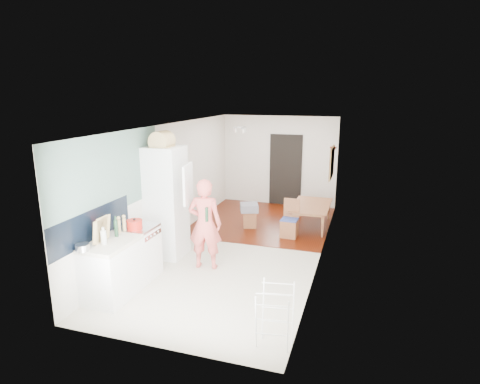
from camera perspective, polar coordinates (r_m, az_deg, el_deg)
The scene contains 32 objects.
room_shell at distance 7.98m, azimuth 0.23°, elevation 0.43°, with size 3.20×7.00×2.50m, color white, non-canonical shape.
floor at distance 8.36m, azimuth 0.22°, elevation -7.93°, with size 3.20×7.00×0.01m, color beige.
wood_floor_overlay at distance 10.03m, azimuth 3.38°, elevation -4.11°, with size 3.20×3.30×0.01m, color #531308.
sage_wall_panel at distance 6.78m, azimuth -17.94°, elevation 2.49°, with size 0.02×3.00×1.30m, color slate.
tile_splashback at distance 6.53m, azimuth -20.22°, elevation -4.49°, with size 0.02×1.90×0.50m, color black.
doorway_recess at distance 11.29m, azimuth 6.49°, elevation 3.09°, with size 0.90×0.04×2.00m, color black.
base_cabinet at distance 6.62m, azimuth -17.69°, elevation -10.71°, with size 0.60×0.90×0.86m, color white.
worktop at distance 6.45m, azimuth -18.00°, elevation -6.99°, with size 0.62×0.92×0.06m, color silver.
range_cooker at distance 7.19m, azimuth -14.26°, elevation -8.38°, with size 0.60×0.60×0.88m, color white.
cooker_top at distance 7.03m, azimuth -14.48°, elevation -4.91°, with size 0.60×0.60×0.04m, color silver.
fridge_housing at distance 7.80m, azimuth -10.45°, elevation -1.45°, with size 0.66×0.66×2.15m, color white.
fridge_door at distance 7.16m, azimuth -7.41°, elevation 1.19°, with size 0.56×0.04×0.70m, color white.
fridge_interior at distance 7.55m, azimuth -8.53°, elevation 1.82°, with size 0.02×0.52×0.66m, color white.
pinboard at distance 9.46m, azimuth 12.93°, elevation 4.09°, with size 0.03×0.90×0.70m, color tan.
pinboard_frame at distance 9.46m, azimuth 12.84°, elevation 4.09°, with size 0.01×0.94×0.74m, color #905D35.
wall_sconce at distance 10.08m, azimuth 13.09°, elevation 5.82°, with size 0.18×0.18×0.16m, color maroon.
person at distance 7.18m, azimuth -5.03°, elevation -3.43°, with size 0.71×0.47×1.96m, color #E96059.
dining_table at distance 9.70m, azimuth 10.21°, elevation -3.57°, with size 1.30×0.73×0.46m, color #905D35.
dining_chair at distance 8.88m, azimuth 7.07°, elevation -3.82°, with size 0.35×0.35×0.84m, color #905D35, non-canonical shape.
stool at distance 9.50m, azimuth 1.44°, elevation -3.90°, with size 0.30×0.30×0.40m, color #905D35, non-canonical shape.
grey_drape at distance 9.42m, azimuth 1.30°, elevation -2.22°, with size 0.40×0.40×0.18m, color gray.
drying_rack at distance 5.25m, azimuth 5.01°, elevation -17.28°, with size 0.41×0.37×0.81m, color white, non-canonical shape.
bread_bin at distance 7.52m, azimuth -11.04°, elevation 7.11°, with size 0.39×0.37×0.21m, color tan, non-canonical shape.
red_casserole at distance 6.88m, azimuth -14.76°, elevation -4.50°, with size 0.26×0.26×0.15m, color red.
steel_pan at distance 6.20m, azimuth -21.50°, elevation -7.36°, with size 0.20×0.20×0.10m, color silver.
held_bottle at distance 6.93m, azimuth -4.76°, elevation -3.20°, with size 0.05×0.05×0.25m, color #1D3D25.
bottle_a at distance 6.56m, azimuth -18.66°, elevation -5.15°, with size 0.06×0.06×0.27m, color #1D3D25.
bottle_b at distance 6.59m, azimuth -17.21°, elevation -4.97°, with size 0.06×0.06×0.26m, color #1D3D25.
bottle_c at distance 6.34m, azimuth -18.82°, elevation -6.13°, with size 0.09×0.09×0.21m, color silver.
pepper_mill_front at distance 6.82m, azimuth -16.14°, elevation -4.48°, with size 0.06×0.06×0.21m, color tan.
pepper_mill_back at distance 6.76m, azimuth -16.84°, elevation -4.69°, with size 0.06×0.06×0.21m, color tan.
chopping_boards at distance 6.38m, azimuth -19.12°, elevation -5.10°, with size 0.04×0.30×0.41m, color tan, non-canonical shape.
Camera 1 is at (2.31, -7.40, 3.13)m, focal length 30.00 mm.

